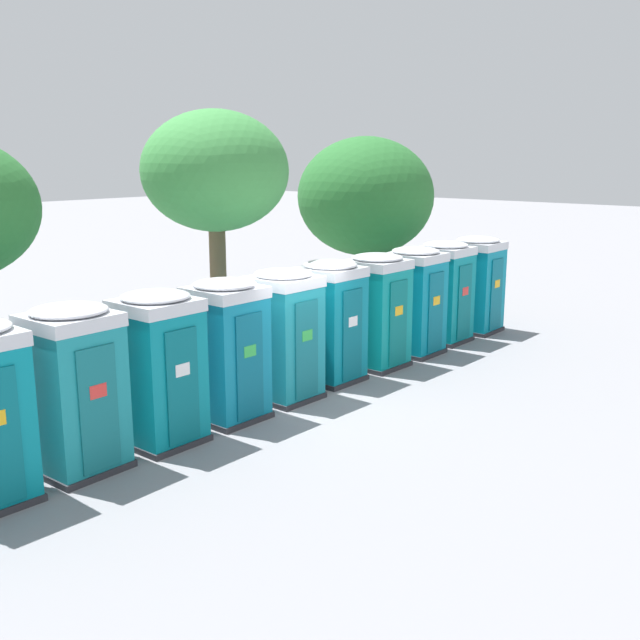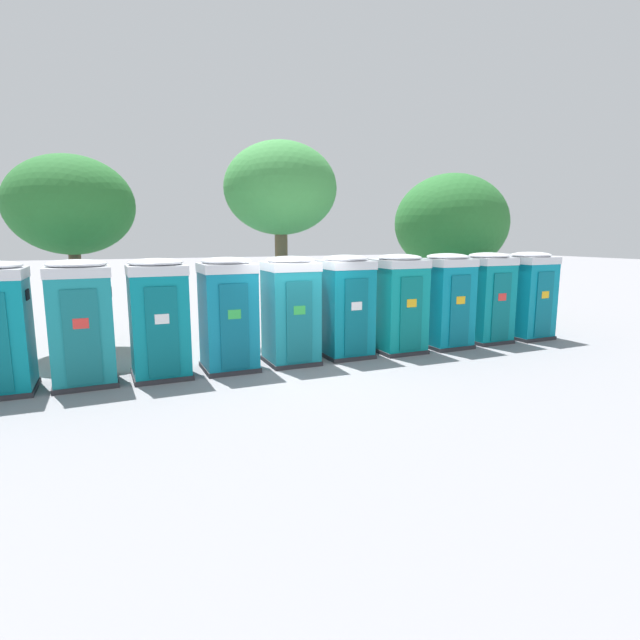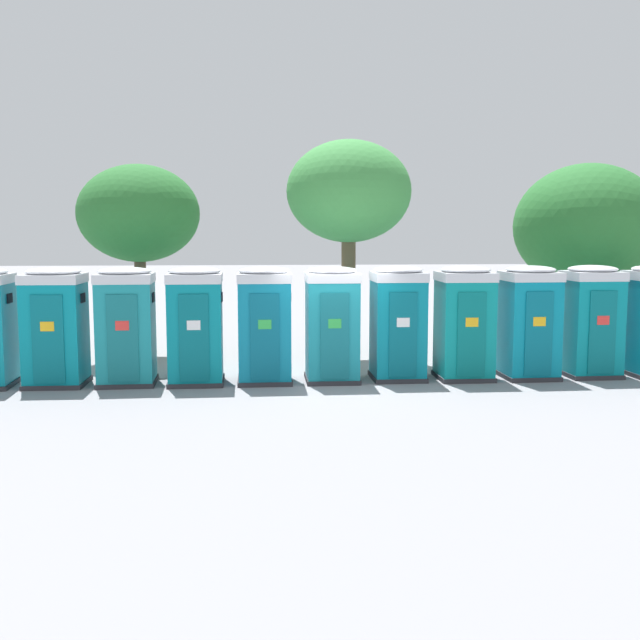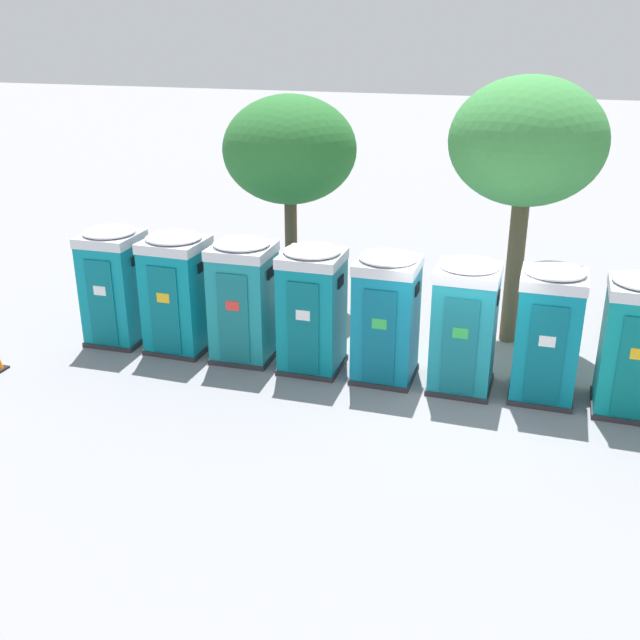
% 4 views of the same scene
% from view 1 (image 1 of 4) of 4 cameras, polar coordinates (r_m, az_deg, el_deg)
% --- Properties ---
extents(ground_plane, '(120.00, 120.00, 0.00)m').
position_cam_1_polar(ground_plane, '(14.61, -2.42, -6.03)').
color(ground_plane, gray).
extents(portapotty_2, '(1.26, 1.24, 2.54)m').
position_cam_1_polar(portapotty_2, '(11.65, -18.20, -4.93)').
color(portapotty_2, '#2D2D33').
rests_on(portapotty_2, ground).
extents(portapotty_3, '(1.21, 1.22, 2.54)m').
position_cam_1_polar(portapotty_3, '(12.39, -12.18, -3.54)').
color(portapotty_3, '#2D2D33').
rests_on(portapotty_3, ground).
extents(portapotty_4, '(1.19, 1.21, 2.54)m').
position_cam_1_polar(portapotty_4, '(13.31, -7.13, -2.22)').
color(portapotty_4, '#2D2D33').
rests_on(portapotty_4, ground).
extents(portapotty_5, '(1.17, 1.21, 2.54)m').
position_cam_1_polar(portapotty_5, '(14.32, -2.75, -1.08)').
color(portapotty_5, '#2D2D33').
rests_on(portapotty_5, ground).
extents(portapotty_6, '(1.17, 1.21, 2.54)m').
position_cam_1_polar(portapotty_6, '(15.46, 0.79, -0.05)').
color(portapotty_6, '#2D2D33').
rests_on(portapotty_6, ground).
extents(portapotty_7, '(1.20, 1.21, 2.54)m').
position_cam_1_polar(portapotty_7, '(16.55, 4.34, 0.76)').
color(portapotty_7, '#2D2D33').
rests_on(portapotty_7, ground).
extents(portapotty_8, '(1.20, 1.22, 2.54)m').
position_cam_1_polar(portapotty_8, '(17.74, 7.22, 1.50)').
color(portapotty_8, '#2D2D33').
rests_on(portapotty_8, ground).
extents(portapotty_9, '(1.19, 1.22, 2.54)m').
position_cam_1_polar(portapotty_9, '(19.03, 9.45, 2.18)').
color(portapotty_9, '#2D2D33').
rests_on(portapotty_9, ground).
extents(portapotty_10, '(1.25, 1.24, 2.54)m').
position_cam_1_polar(portapotty_10, '(20.26, 11.84, 2.71)').
color(portapotty_10, '#2D2D33').
rests_on(portapotty_10, ground).
extents(street_tree_0, '(3.95, 3.95, 5.15)m').
position_cam_1_polar(street_tree_0, '(22.02, 3.49, 9.33)').
color(street_tree_0, brown).
rests_on(street_tree_0, ground).
extents(street_tree_2, '(3.13, 3.13, 5.58)m').
position_cam_1_polar(street_tree_2, '(16.28, -7.99, 11.03)').
color(street_tree_2, brown).
rests_on(street_tree_2, ground).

